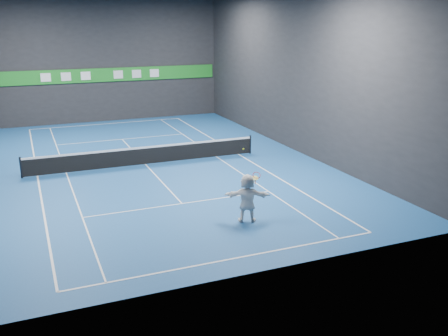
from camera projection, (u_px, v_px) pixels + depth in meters
name	position (u px, v px, depth m)	size (l,w,h in m)	color
ground	(146.00, 165.00, 26.80)	(26.00, 26.00, 0.00)	#194B8B
wall_back	(101.00, 61.00, 37.03)	(18.00, 0.10, 9.00)	black
wall_front	(250.00, 130.00, 13.99)	(18.00, 0.10, 9.00)	black
wall_right	(295.00, 73.00, 28.79)	(0.10, 26.00, 9.00)	black
baseline_near	(233.00, 259.00, 16.26)	(10.98, 0.08, 0.01)	white
baseline_far	(108.00, 124.00, 37.34)	(10.98, 0.08, 0.01)	white
sideline_doubles_left	(37.00, 176.00, 24.80)	(0.08, 23.78, 0.01)	white
sideline_doubles_right	(239.00, 155.00, 28.79)	(0.08, 23.78, 0.01)	white
sideline_singles_left	(66.00, 173.00, 25.30)	(0.06, 23.78, 0.01)	white
sideline_singles_right	(217.00, 157.00, 28.29)	(0.06, 23.78, 0.01)	white
service_line_near	(182.00, 204.00, 21.12)	(8.23, 0.06, 0.01)	white
service_line_far	(122.00, 139.00, 32.47)	(8.23, 0.06, 0.01)	white
center_service_line	(146.00, 165.00, 26.80)	(0.06, 12.80, 0.01)	white
player	(247.00, 198.00, 19.02)	(1.76, 0.56, 1.90)	white
tennis_ball	(243.00, 149.00, 18.58)	(0.07, 0.07, 0.07)	yellow
tennis_net	(145.00, 155.00, 26.64)	(12.50, 0.10, 1.07)	black
sponsor_banner	(102.00, 75.00, 37.26)	(17.64, 0.11, 1.00)	#1D8725
tennis_racket	(256.00, 177.00, 18.97)	(0.45, 0.35, 0.58)	red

